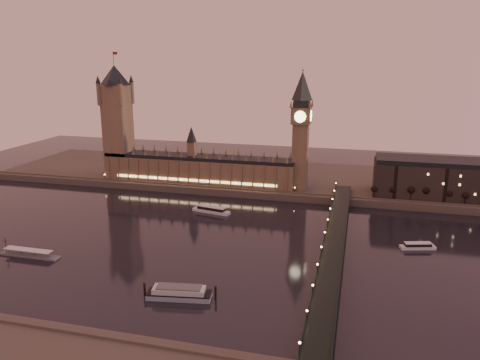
% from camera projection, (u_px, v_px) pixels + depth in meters
% --- Properties ---
extents(ground, '(700.00, 700.00, 0.00)m').
position_uv_depth(ground, '(195.00, 240.00, 315.96)').
color(ground, black).
rests_on(ground, ground).
extents(far_embankment, '(560.00, 130.00, 6.00)m').
position_uv_depth(far_embankment, '(281.00, 178.00, 462.27)').
color(far_embankment, '#423D35').
rests_on(far_embankment, ground).
extents(palace_of_westminster, '(180.00, 26.62, 52.00)m').
position_uv_depth(palace_of_westminster, '(198.00, 166.00, 433.26)').
color(palace_of_westminster, brown).
rests_on(palace_of_westminster, ground).
extents(victoria_tower, '(31.68, 31.68, 118.00)m').
position_uv_depth(victoria_tower, '(117.00, 115.00, 441.25)').
color(victoria_tower, brown).
rests_on(victoria_tower, ground).
extents(big_ben, '(17.68, 17.68, 104.00)m').
position_uv_depth(big_ben, '(301.00, 124.00, 399.59)').
color(big_ben, brown).
rests_on(big_ben, ground).
extents(westminster_bridge, '(13.20, 260.00, 15.30)m').
position_uv_depth(westminster_bridge, '(333.00, 245.00, 292.36)').
color(westminster_bridge, black).
rests_on(westminster_bridge, ground).
extents(city_block, '(155.00, 45.00, 34.00)m').
position_uv_depth(city_block, '(472.00, 179.00, 385.53)').
color(city_block, black).
rests_on(city_block, ground).
extents(bare_tree_0, '(5.40, 5.40, 10.98)m').
position_uv_depth(bare_tree_0, '(372.00, 188.00, 386.20)').
color(bare_tree_0, black).
rests_on(bare_tree_0, ground).
extents(bare_tree_1, '(5.40, 5.40, 10.98)m').
position_uv_depth(bare_tree_1, '(390.00, 190.00, 382.72)').
color(bare_tree_1, black).
rests_on(bare_tree_1, ground).
extents(bare_tree_2, '(5.40, 5.40, 10.98)m').
position_uv_depth(bare_tree_2, '(409.00, 191.00, 379.24)').
color(bare_tree_2, black).
rests_on(bare_tree_2, ground).
extents(bare_tree_3, '(5.40, 5.40, 10.98)m').
position_uv_depth(bare_tree_3, '(428.00, 192.00, 375.76)').
color(bare_tree_3, black).
rests_on(bare_tree_3, ground).
extents(bare_tree_4, '(5.40, 5.40, 10.98)m').
position_uv_depth(bare_tree_4, '(447.00, 193.00, 372.28)').
color(bare_tree_4, black).
rests_on(bare_tree_4, ground).
extents(bare_tree_5, '(5.40, 5.40, 10.98)m').
position_uv_depth(bare_tree_5, '(466.00, 195.00, 368.80)').
color(bare_tree_5, black).
rests_on(bare_tree_5, ground).
extents(cruise_boat_a, '(31.71, 12.93, 4.96)m').
position_uv_depth(cruise_boat_a, '(211.00, 210.00, 370.26)').
color(cruise_boat_a, silver).
rests_on(cruise_boat_a, ground).
extents(cruise_boat_b, '(23.08, 11.48, 4.14)m').
position_uv_depth(cruise_boat_b, '(418.00, 246.00, 300.76)').
color(cruise_boat_b, silver).
rests_on(cruise_boat_b, ground).
extents(moored_barge, '(37.76, 14.33, 7.01)m').
position_uv_depth(moored_barge, '(179.00, 293.00, 239.13)').
color(moored_barge, '#8BA0B1').
rests_on(moored_barge, ground).
extents(pontoon_pier, '(39.45, 6.58, 10.52)m').
position_uv_depth(pontoon_pier, '(29.00, 254.00, 289.62)').
color(pontoon_pier, '#595B5E').
rests_on(pontoon_pier, ground).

